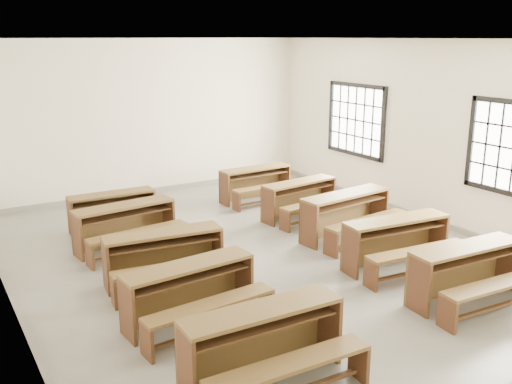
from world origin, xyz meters
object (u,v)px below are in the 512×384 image
desk_set_5 (469,270)px  desk_set_8 (301,197)px  desk_set_9 (257,181)px  desk_set_1 (191,289)px  desk_set_4 (113,209)px  desk_set_2 (165,254)px  desk_set_7 (348,212)px  desk_set_3 (126,223)px  desk_set_0 (265,340)px  desk_set_6 (398,240)px

desk_set_5 → desk_set_8: bearing=90.6°
desk_set_5 → desk_set_9: size_ratio=1.08×
desk_set_1 → desk_set_4: bearing=81.8°
desk_set_2 → desk_set_9: size_ratio=1.09×
desk_set_7 → desk_set_9: bearing=86.9°
desk_set_2 → desk_set_3: 1.52m
desk_set_0 → desk_set_6: (3.12, 1.38, -0.00)m
desk_set_6 → desk_set_9: (0.08, 4.04, -0.03)m
desk_set_1 → desk_set_7: 3.69m
desk_set_2 → desk_set_5: 3.92m
desk_set_8 → desk_set_6: bearing=-100.7°
desk_set_1 → desk_set_3: size_ratio=0.99×
desk_set_2 → desk_set_4: size_ratio=1.14×
desk_set_5 → desk_set_7: size_ratio=0.95×
desk_set_5 → desk_set_7: bearing=88.5°
desk_set_3 → desk_set_5: (3.06, -4.00, 0.01)m
desk_set_4 → desk_set_8: bearing=-17.1°
desk_set_3 → desk_set_5: bearing=-58.2°
desk_set_1 → desk_set_2: bearing=77.7°
desk_set_4 → desk_set_8: 3.35m
desk_set_0 → desk_set_1: (-0.12, 1.42, -0.02)m
desk_set_1 → desk_set_8: size_ratio=1.02×
desk_set_1 → desk_set_6: 3.23m
desk_set_9 → desk_set_8: bearing=-87.9°
desk_set_3 → desk_set_5: size_ratio=1.00×
desk_set_3 → desk_set_6: (3.09, -2.75, 0.01)m
desk_set_4 → desk_set_9: bearing=7.5°
desk_set_0 → desk_set_1: 1.43m
desk_set_0 → desk_set_7: (3.33, 2.74, 0.01)m
desk_set_7 → desk_set_8: size_ratio=1.10×
desk_set_0 → desk_set_8: bearing=52.5°
desk_set_0 → desk_set_7: size_ratio=0.95×
desk_set_8 → desk_set_1: bearing=-149.5°
desk_set_0 → desk_set_2: 2.61m
desk_set_9 → desk_set_0: bearing=-122.5°
desk_set_1 → desk_set_3: same height
desk_set_0 → desk_set_3: (0.03, 4.13, -0.02)m
desk_set_5 → desk_set_6: size_ratio=0.98×
desk_set_5 → desk_set_7: 2.62m
desk_set_6 → desk_set_7: bearing=87.0°
desk_set_0 → desk_set_3: desk_set_0 is taller
desk_set_1 → desk_set_8: desk_set_1 is taller
desk_set_6 → desk_set_7: 1.38m
desk_set_2 → desk_set_9: bearing=48.7°
desk_set_2 → desk_set_9: desk_set_2 is taller
desk_set_4 → desk_set_7: bearing=-34.8°
desk_set_2 → desk_set_8: desk_set_2 is taller
desk_set_3 → desk_set_8: 3.27m
desk_set_1 → desk_set_7: size_ratio=0.94×
desk_set_2 → desk_set_8: size_ratio=1.05×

